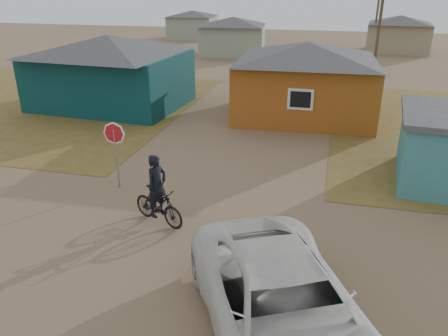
# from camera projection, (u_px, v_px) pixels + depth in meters

# --- Properties ---
(ground) EXTENTS (120.00, 120.00, 0.00)m
(ground) POSITION_uv_depth(u_px,v_px,m) (168.00, 252.00, 11.75)
(ground) COLOR #82674B
(grass_nw) EXTENTS (20.00, 18.00, 0.00)m
(grass_nw) POSITION_uv_depth(u_px,v_px,m) (27.00, 102.00, 26.45)
(grass_nw) COLOR olive
(grass_nw) RESTS_ON ground
(house_teal) EXTENTS (8.93, 7.08, 4.00)m
(house_teal) POSITION_uv_depth(u_px,v_px,m) (110.00, 70.00, 24.87)
(house_teal) COLOR #093235
(house_teal) RESTS_ON ground
(house_yellow) EXTENTS (7.72, 6.76, 3.90)m
(house_yellow) POSITION_uv_depth(u_px,v_px,m) (306.00, 79.00, 22.90)
(house_yellow) COLOR #9E5318
(house_yellow) RESTS_ON ground
(house_pale_west) EXTENTS (7.04, 6.15, 3.60)m
(house_pale_west) POSITION_uv_depth(u_px,v_px,m) (233.00, 35.00, 42.68)
(house_pale_west) COLOR gray
(house_pale_west) RESTS_ON ground
(house_beige_east) EXTENTS (6.95, 6.05, 3.60)m
(house_beige_east) POSITION_uv_depth(u_px,v_px,m) (399.00, 33.00, 44.50)
(house_beige_east) COLOR gray
(house_beige_east) RESTS_ON ground
(house_pale_north) EXTENTS (6.28, 5.81, 3.40)m
(house_pale_north) POSITION_uv_depth(u_px,v_px,m) (192.00, 24.00, 55.20)
(house_pale_north) COLOR gray
(house_pale_north) RESTS_ON ground
(utility_pole_near) EXTENTS (1.40, 0.20, 8.00)m
(utility_pole_near) POSITION_uv_depth(u_px,v_px,m) (379.00, 25.00, 28.31)
(utility_pole_near) COLOR brown
(utility_pole_near) RESTS_ON ground
(utility_pole_far) EXTENTS (1.40, 0.20, 8.00)m
(utility_pole_far) POSITION_uv_depth(u_px,v_px,m) (377.00, 10.00, 42.37)
(utility_pole_far) COLOR brown
(utility_pole_far) RESTS_ON ground
(stop_sign) EXTENTS (0.74, 0.34, 2.42)m
(stop_sign) POSITION_uv_depth(u_px,v_px,m) (115.00, 140.00, 14.72)
(stop_sign) COLOR gray
(stop_sign) RESTS_ON ground
(cyclist) EXTENTS (1.98, 1.27, 2.18)m
(cyclist) POSITION_uv_depth(u_px,v_px,m) (158.00, 199.00, 12.87)
(cyclist) COLOR black
(cyclist) RESTS_ON ground
(vehicle) EXTENTS (5.37, 6.91, 1.74)m
(vehicle) POSITION_uv_depth(u_px,v_px,m) (284.00, 310.00, 8.41)
(vehicle) COLOR silver
(vehicle) RESTS_ON ground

